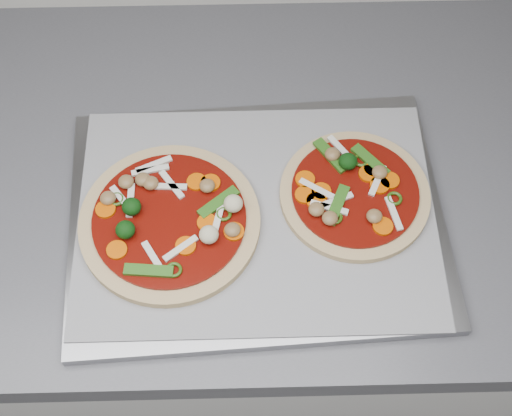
{
  "coord_description": "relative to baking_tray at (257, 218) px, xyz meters",
  "views": [
    {
      "loc": [
        -0.16,
        0.77,
        1.69
      ],
      "look_at": [
        -0.15,
        1.22,
        0.93
      ],
      "focal_mm": 50.0,
      "sensor_mm": 36.0,
      "label": 1
    }
  ],
  "objects": [
    {
      "name": "baking_tray",
      "position": [
        0.0,
        0.0,
        0.0
      ],
      "size": [
        0.49,
        0.37,
        0.02
      ],
      "primitive_type": "cube",
      "rotation": [
        0.0,
        0.0,
        0.06
      ],
      "color": "gray",
      "rests_on": "countertop"
    },
    {
      "name": "base_cabinet",
      "position": [
        0.15,
        0.08,
        -0.48
      ],
      "size": [
        3.6,
        0.6,
        0.86
      ],
      "primitive_type": "cube",
      "color": "silver",
      "rests_on": "ground"
    },
    {
      "name": "pizza_left",
      "position": [
        -0.11,
        -0.01,
        0.02
      ],
      "size": [
        0.26,
        0.26,
        0.04
      ],
      "rotation": [
        0.0,
        0.0,
        0.16
      ],
      "color": "tan",
      "rests_on": "parchment"
    },
    {
      "name": "countertop",
      "position": [
        0.15,
        0.08,
        -0.03
      ],
      "size": [
        3.6,
        0.6,
        0.04
      ],
      "primitive_type": "cube",
      "color": "#57565C",
      "rests_on": "base_cabinet"
    },
    {
      "name": "pizza_right",
      "position": [
        0.12,
        0.02,
        0.02
      ],
      "size": [
        0.21,
        0.21,
        0.03
      ],
      "rotation": [
        0.0,
        0.0,
        0.13
      ],
      "color": "tan",
      "rests_on": "parchment"
    },
    {
      "name": "parchment",
      "position": [
        -0.0,
        0.0,
        0.01
      ],
      "size": [
        0.45,
        0.33,
        0.0
      ],
      "primitive_type": "cube",
      "rotation": [
        0.0,
        0.0,
        0.0
      ],
      "color": "#929297",
      "rests_on": "baking_tray"
    }
  ]
}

